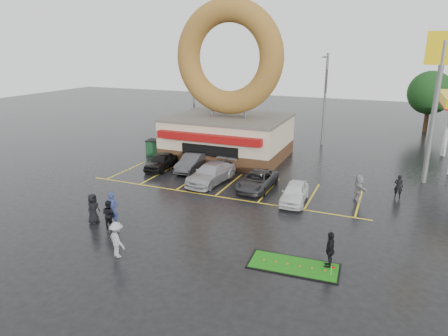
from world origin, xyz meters
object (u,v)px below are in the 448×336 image
at_px(donut_shop, 228,108).
at_px(shell_sign, 439,80).
at_px(dumpster, 157,148).
at_px(putting_green, 294,266).
at_px(car_silver, 211,173).
at_px(streetlight_mid, 325,97).
at_px(streetlight_left, 193,92).
at_px(car_black, 161,161).
at_px(car_white, 295,193).
at_px(car_grey, 257,180).
at_px(car_dgrey, 193,162).
at_px(person_blue, 112,209).
at_px(person_cameraman, 330,250).

bearing_deg(donut_shop, shell_sign, -3.47).
xyz_separation_m(dumpster, putting_green, (16.25, -14.39, -0.62)).
bearing_deg(car_silver, streetlight_mid, 77.90).
distance_m(streetlight_left, putting_green, 29.17).
distance_m(car_black, dumpster, 4.62).
distance_m(streetlight_mid, dumpster, 17.04).
height_order(car_white, putting_green, car_white).
bearing_deg(donut_shop, streetlight_mid, 48.62).
distance_m(car_grey, dumpster, 12.52).
bearing_deg(putting_green, dumpster, 138.46).
height_order(car_silver, car_grey, car_silver).
bearing_deg(donut_shop, car_dgrey, -101.82).
relative_size(donut_shop, car_grey, 3.08).
relative_size(shell_sign, car_white, 2.84).
bearing_deg(car_black, car_grey, -13.28).
height_order(car_black, car_silver, car_silver).
height_order(car_dgrey, car_silver, car_silver).
bearing_deg(car_silver, car_dgrey, 148.16).
bearing_deg(putting_green, donut_shop, 121.46).
distance_m(donut_shop, putting_green, 19.61).
xyz_separation_m(donut_shop, shell_sign, (16.00, -0.97, 2.91)).
relative_size(car_black, dumpster, 2.15).
relative_size(donut_shop, streetlight_mid, 1.50).
xyz_separation_m(car_silver, car_white, (6.52, -1.38, -0.08)).
height_order(donut_shop, car_grey, donut_shop).
distance_m(donut_shop, shell_sign, 16.29).
xyz_separation_m(streetlight_mid, putting_green, (2.97, -24.24, -4.75)).
relative_size(person_blue, putting_green, 0.47).
xyz_separation_m(car_grey, person_cameraman, (6.32, -8.65, 0.27)).
distance_m(car_dgrey, car_grey, 6.52).
bearing_deg(shell_sign, car_white, -136.15).
bearing_deg(car_black, car_white, -17.80).
bearing_deg(car_dgrey, streetlight_mid, 56.05).
xyz_separation_m(streetlight_mid, car_grey, (-1.87, -15.01, -4.17)).
height_order(car_black, car_grey, car_black).
xyz_separation_m(person_cameraman, putting_green, (-1.48, -0.57, -0.84)).
bearing_deg(streetlight_left, car_dgrey, -63.43).
height_order(car_grey, person_blue, person_blue).
relative_size(shell_sign, putting_green, 2.52).
relative_size(shell_sign, person_blue, 5.41).
height_order(car_dgrey, person_cameraman, person_cameraman).
relative_size(streetlight_left, car_silver, 1.84).
xyz_separation_m(streetlight_left, car_black, (3.45, -12.58, -4.12)).
xyz_separation_m(car_silver, person_blue, (-1.96, -8.81, 0.27)).
bearing_deg(streetlight_left, person_blue, -73.80).
xyz_separation_m(donut_shop, putting_green, (9.97, -16.30, -4.43)).
relative_size(car_silver, car_white, 1.31).
bearing_deg(putting_green, car_black, 141.74).
relative_size(shell_sign, streetlight_left, 1.18).
xyz_separation_m(streetlight_mid, car_dgrey, (-8.04, -12.92, -4.10)).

